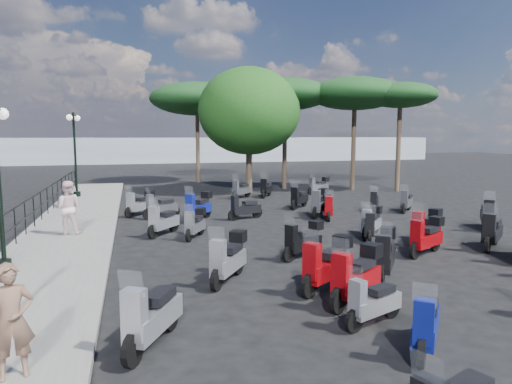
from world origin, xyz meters
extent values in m
plane|color=black|center=(0.00, 0.00, 0.00)|extent=(120.00, 120.00, 0.00)
cube|color=slate|center=(-6.50, 3.00, 0.07)|extent=(3.00, 30.00, 0.15)
cylinder|color=black|center=(-7.80, -0.62, 0.70)|extent=(0.04, 0.04, 1.10)
cylinder|color=black|center=(-7.80, 0.75, 0.70)|extent=(0.04, 0.04, 1.10)
cylinder|color=black|center=(-7.80, 2.12, 0.70)|extent=(0.04, 0.04, 1.10)
cylinder|color=black|center=(-7.80, 3.48, 0.70)|extent=(0.04, 0.04, 1.10)
cylinder|color=black|center=(-7.80, 4.85, 0.70)|extent=(0.04, 0.04, 1.10)
cylinder|color=black|center=(-7.80, 6.22, 0.70)|extent=(0.04, 0.04, 1.10)
cylinder|color=black|center=(-7.80, 7.59, 0.70)|extent=(0.04, 0.04, 1.10)
cylinder|color=black|center=(-7.80, 8.96, 0.70)|extent=(0.04, 0.04, 1.10)
cylinder|color=black|center=(-7.80, 10.33, 0.70)|extent=(0.04, 0.04, 1.10)
cylinder|color=black|center=(-7.80, 11.69, 0.70)|extent=(0.04, 0.04, 1.10)
cylinder|color=black|center=(-7.80, 13.06, 0.70)|extent=(0.04, 0.04, 1.10)
cylinder|color=black|center=(-7.80, 14.43, 0.70)|extent=(0.04, 0.04, 1.10)
cylinder|color=black|center=(-7.80, 15.80, 0.70)|extent=(0.04, 0.04, 1.10)
cube|color=black|center=(-7.80, 2.80, 1.23)|extent=(0.04, 26.00, 0.04)
cube|color=black|center=(-7.80, 2.80, 0.70)|extent=(0.04, 26.00, 0.04)
cylinder|color=black|center=(-7.44, -2.03, 0.27)|extent=(0.32, 0.32, 0.24)
sphere|color=white|center=(-7.36, -1.59, 3.92)|extent=(0.28, 0.28, 0.28)
cylinder|color=black|center=(-7.24, 11.60, 0.28)|extent=(0.35, 0.35, 0.27)
cylinder|color=black|center=(-7.24, 11.60, 2.36)|extent=(0.12, 0.12, 4.42)
cylinder|color=black|center=(-7.24, 11.60, 4.40)|extent=(0.32, 0.97, 0.04)
sphere|color=white|center=(-7.10, 12.08, 4.29)|extent=(0.31, 0.31, 0.31)
sphere|color=white|center=(-7.38, 11.13, 4.29)|extent=(0.31, 0.31, 0.31)
imported|color=brown|center=(-5.97, -7.61, 0.94)|extent=(0.66, 0.52, 1.58)
imported|color=beige|center=(-6.45, 1.77, 1.04)|extent=(0.91, 0.73, 1.77)
plane|color=white|center=(-1.65, -10.53, 1.15)|extent=(0.22, 0.38, 0.37)
cylinder|color=black|center=(-4.42, -7.47, 0.26)|extent=(0.35, 0.52, 0.53)
cylinder|color=black|center=(-3.78, -6.31, 0.26)|extent=(0.35, 0.52, 0.53)
cube|color=#999BA2|center=(-4.07, -6.84, 0.46)|extent=(1.03, 1.44, 0.38)
cube|color=black|center=(-3.98, -6.68, 0.77)|extent=(0.61, 0.74, 0.15)
cube|color=#999BA2|center=(-4.38, -7.39, 0.77)|extent=(0.41, 0.37, 0.77)
plane|color=white|center=(-4.41, -7.45, 1.27)|extent=(0.41, 0.28, 0.41)
cylinder|color=black|center=(-2.66, 0.27, 0.22)|extent=(0.29, 0.43, 0.44)
cylinder|color=black|center=(-2.14, 1.24, 0.22)|extent=(0.29, 0.43, 0.44)
cube|color=gray|center=(-2.38, 0.79, 0.38)|extent=(0.84, 1.20, 0.31)
cube|color=black|center=(-2.31, 0.93, 0.64)|extent=(0.50, 0.61, 0.13)
cube|color=gray|center=(-2.63, 0.33, 0.64)|extent=(0.34, 0.31, 0.64)
plane|color=white|center=(-2.65, 0.29, 1.05)|extent=(0.34, 0.23, 0.34)
cube|color=black|center=(-2.13, 1.25, 0.81)|extent=(0.41, 0.41, 0.24)
cylinder|color=black|center=(-3.76, 1.00, 0.24)|extent=(0.39, 0.45, 0.49)
cylinder|color=black|center=(-2.99, 1.95, 0.24)|extent=(0.39, 0.45, 0.49)
cube|color=#999BA2|center=(-3.34, 1.52, 0.43)|extent=(1.10, 1.25, 0.35)
cube|color=black|center=(-3.24, 1.65, 0.71)|extent=(0.62, 0.67, 0.14)
cube|color=#999BA2|center=(-3.71, 1.06, 0.71)|extent=(0.38, 0.37, 0.71)
plane|color=white|center=(-3.75, 1.01, 1.17)|extent=(0.35, 0.30, 0.38)
cylinder|color=black|center=(-3.78, 4.54, 0.23)|extent=(0.47, 0.28, 0.47)
cylinder|color=black|center=(-2.70, 5.00, 0.23)|extent=(0.47, 0.28, 0.47)
cube|color=#424449|center=(-3.19, 4.79, 0.41)|extent=(1.30, 0.81, 0.33)
cube|color=black|center=(-3.04, 4.86, 0.68)|extent=(0.65, 0.50, 0.14)
cube|color=#424449|center=(-3.71, 4.57, 0.68)|extent=(0.31, 0.35, 0.68)
plane|color=white|center=(-3.76, 4.55, 1.12)|extent=(0.22, 0.37, 0.36)
cylinder|color=black|center=(-4.53, 5.15, 0.24)|extent=(0.41, 0.40, 0.47)
cylinder|color=black|center=(-3.67, 5.98, 0.24)|extent=(0.41, 0.40, 0.47)
cube|color=#999BA2|center=(-4.06, 5.60, 0.41)|extent=(1.15, 1.13, 0.34)
cube|color=black|center=(-3.94, 5.72, 0.69)|extent=(0.63, 0.62, 0.14)
cube|color=#999BA2|center=(-4.47, 5.21, 0.69)|extent=(0.36, 0.36, 0.69)
plane|color=white|center=(-4.51, 5.17, 1.13)|extent=(0.32, 0.32, 0.37)
cube|color=black|center=(-3.66, 5.99, 0.87)|extent=(0.46, 0.46, 0.26)
cylinder|color=black|center=(-0.71, -7.25, 0.21)|extent=(0.43, 0.24, 0.42)
cylinder|color=black|center=(0.27, -6.85, 0.21)|extent=(0.43, 0.24, 0.42)
cube|color=#999BA2|center=(-0.18, -7.03, 0.37)|extent=(1.18, 0.72, 0.30)
cube|color=black|center=(-0.04, -6.97, 0.62)|extent=(0.59, 0.45, 0.12)
cube|color=#999BA2|center=(-0.64, -7.22, 0.62)|extent=(0.28, 0.32, 0.62)
plane|color=white|center=(-0.69, -7.24, 1.02)|extent=(0.19, 0.34, 0.33)
cylinder|color=black|center=(-0.83, -5.48, 0.27)|extent=(0.50, 0.39, 0.53)
cylinder|color=black|center=(0.26, -4.72, 0.27)|extent=(0.50, 0.39, 0.53)
cube|color=#92060C|center=(-0.24, -5.07, 0.47)|extent=(1.40, 1.13, 0.38)
cube|color=black|center=(-0.08, -4.96, 0.78)|extent=(0.74, 0.65, 0.16)
cube|color=#92060C|center=(-0.76, -5.43, 0.78)|extent=(0.39, 0.41, 0.78)
plane|color=white|center=(-0.82, -5.47, 1.28)|extent=(0.31, 0.40, 0.41)
cube|color=black|center=(0.28, -4.71, 0.98)|extent=(0.51, 0.51, 0.29)
cylinder|color=black|center=(-2.63, -4.53, 0.26)|extent=(0.38, 0.49, 0.52)
cylinder|color=black|center=(-1.91, -3.47, 0.26)|extent=(0.38, 0.49, 0.52)
cube|color=#999BA2|center=(-2.24, -3.96, 0.45)|extent=(1.09, 1.36, 0.37)
cube|color=black|center=(-2.14, -3.81, 0.75)|extent=(0.63, 0.71, 0.15)
cube|color=#999BA2|center=(-2.59, -4.46, 0.75)|extent=(0.40, 0.38, 0.75)
plane|color=white|center=(-2.62, -4.52, 1.24)|extent=(0.39, 0.30, 0.40)
cube|color=black|center=(-1.90, -3.45, 0.95)|extent=(0.49, 0.50, 0.28)
cylinder|color=black|center=(-0.52, 3.43, 0.23)|extent=(0.46, 0.23, 0.46)
cylinder|color=black|center=(0.57, 3.78, 0.23)|extent=(0.46, 0.23, 0.46)
cube|color=black|center=(0.07, 3.62, 0.40)|extent=(1.28, 0.69, 0.32)
cube|color=black|center=(0.22, 3.67, 0.67)|extent=(0.63, 0.45, 0.13)
cube|color=black|center=(-0.45, 3.45, 0.67)|extent=(0.29, 0.34, 0.67)
plane|color=white|center=(-0.50, 3.43, 1.10)|extent=(0.18, 0.37, 0.35)
cylinder|color=black|center=(-2.28, 3.38, 0.26)|extent=(0.42, 0.47, 0.52)
cylinder|color=black|center=(-1.44, 4.37, 0.26)|extent=(0.42, 0.47, 0.52)
cube|color=navy|center=(-1.82, 3.92, 0.45)|extent=(1.19, 1.31, 0.37)
cube|color=black|center=(-1.70, 4.06, 0.76)|extent=(0.67, 0.71, 0.15)
cube|color=navy|center=(-2.22, 3.45, 0.76)|extent=(0.40, 0.39, 0.76)
plane|color=white|center=(-2.27, 3.40, 1.24)|extent=(0.37, 0.33, 0.40)
cube|color=black|center=(-1.42, 4.39, 0.95)|extent=(0.50, 0.50, 0.28)
cylinder|color=black|center=(0.86, 9.30, 0.23)|extent=(0.42, 0.38, 0.47)
cylinder|color=black|center=(1.74, 10.07, 0.23)|extent=(0.42, 0.38, 0.47)
cube|color=#424449|center=(1.34, 9.72, 0.41)|extent=(1.17, 1.09, 0.33)
cube|color=black|center=(1.46, 9.83, 0.68)|extent=(0.63, 0.61, 0.14)
cube|color=#424449|center=(0.92, 9.35, 0.68)|extent=(0.36, 0.36, 0.68)
plane|color=white|center=(0.87, 9.31, 1.12)|extent=(0.30, 0.33, 0.36)
cylinder|color=black|center=(-0.32, -8.62, 0.23)|extent=(0.38, 0.42, 0.47)
cylinder|color=black|center=(0.43, -7.73, 0.23)|extent=(0.38, 0.42, 0.47)
cube|color=navy|center=(0.09, -8.14, 0.41)|extent=(1.07, 1.18, 0.33)
cube|color=black|center=(0.19, -8.01, 0.68)|extent=(0.60, 0.63, 0.14)
cube|color=navy|center=(-0.27, -8.56, 0.68)|extent=(0.36, 0.35, 0.68)
plane|color=white|center=(-0.31, -8.61, 1.12)|extent=(0.33, 0.30, 0.36)
cylinder|color=black|center=(1.01, -5.23, 0.27)|extent=(0.41, 0.50, 0.53)
cylinder|color=black|center=(1.80, -4.15, 0.27)|extent=(0.41, 0.50, 0.53)
cube|color=black|center=(1.44, -4.65, 0.47)|extent=(1.16, 1.39, 0.38)
cube|color=black|center=(1.55, -4.49, 0.78)|extent=(0.66, 0.74, 0.16)
cube|color=black|center=(1.06, -5.16, 0.78)|extent=(0.41, 0.40, 0.78)
plane|color=white|center=(1.02, -5.21, 1.28)|extent=(0.39, 0.32, 0.41)
cube|color=black|center=(1.81, -4.13, 0.98)|extent=(0.51, 0.52, 0.29)
cylinder|color=black|center=(-0.34, -2.79, 0.23)|extent=(0.45, 0.32, 0.46)
cylinder|color=black|center=(0.66, -2.20, 0.23)|extent=(0.45, 0.32, 0.46)
cube|color=black|center=(0.20, -2.47, 0.41)|extent=(1.25, 0.92, 0.33)
cube|color=black|center=(0.34, -2.39, 0.68)|extent=(0.65, 0.54, 0.14)
cube|color=black|center=(-0.27, -2.75, 0.68)|extent=(0.33, 0.36, 0.68)
plane|color=white|center=(-0.32, -2.78, 1.11)|extent=(0.25, 0.36, 0.36)
cube|color=black|center=(0.68, -2.20, 0.85)|extent=(0.44, 0.43, 0.25)
cylinder|color=black|center=(2.92, -0.99, 0.23)|extent=(0.40, 0.38, 0.46)
cylinder|color=black|center=(3.75, -0.21, 0.23)|extent=(0.40, 0.38, 0.46)
cube|color=#999BA2|center=(3.37, -0.57, 0.40)|extent=(1.12, 1.09, 0.32)
cube|color=black|center=(3.49, -0.46, 0.67)|extent=(0.61, 0.60, 0.13)
cube|color=#999BA2|center=(2.97, -0.94, 0.67)|extent=(0.35, 0.35, 0.67)
plane|color=white|center=(2.93, -0.98, 1.10)|extent=(0.30, 0.31, 0.35)
cube|color=black|center=(3.76, -0.19, 0.84)|extent=(0.45, 0.44, 0.25)
cylinder|color=black|center=(2.75, 2.85, 0.27)|extent=(0.40, 0.50, 0.53)
cylinder|color=black|center=(3.53, 3.94, 0.27)|extent=(0.40, 0.50, 0.53)
cube|color=#424449|center=(3.17, 3.44, 0.47)|extent=(1.15, 1.40, 0.38)
cube|color=black|center=(3.28, 3.59, 0.78)|extent=(0.66, 0.74, 0.16)
cube|color=#424449|center=(2.80, 2.92, 0.78)|extent=(0.41, 0.39, 0.78)
plane|color=white|center=(2.77, 2.87, 1.28)|extent=(0.40, 0.32, 0.41)
cube|color=black|center=(3.54, 3.95, 0.98)|extent=(0.51, 0.52, 0.29)
cylinder|color=black|center=(2.43, 9.28, 0.24)|extent=(0.34, 0.47, 0.49)
cylinder|color=black|center=(3.06, 10.33, 0.24)|extent=(0.34, 0.47, 0.49)
cube|color=black|center=(2.77, 9.85, 0.43)|extent=(0.98, 1.31, 0.35)
cube|color=black|center=(2.86, 9.99, 0.71)|extent=(0.58, 0.68, 0.14)
cube|color=black|center=(2.47, 9.35, 0.71)|extent=(0.38, 0.35, 0.71)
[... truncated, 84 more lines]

